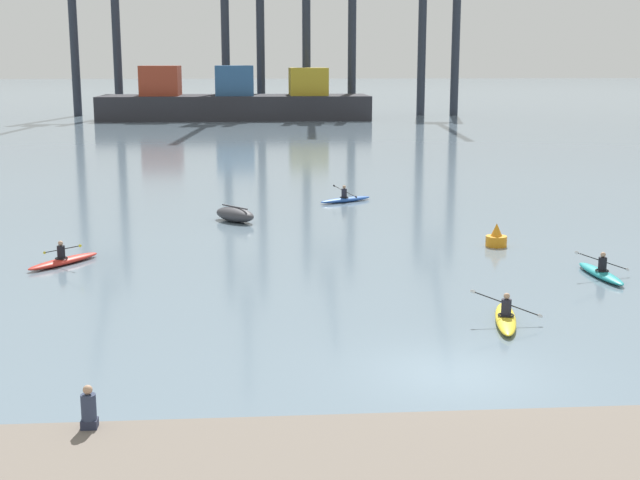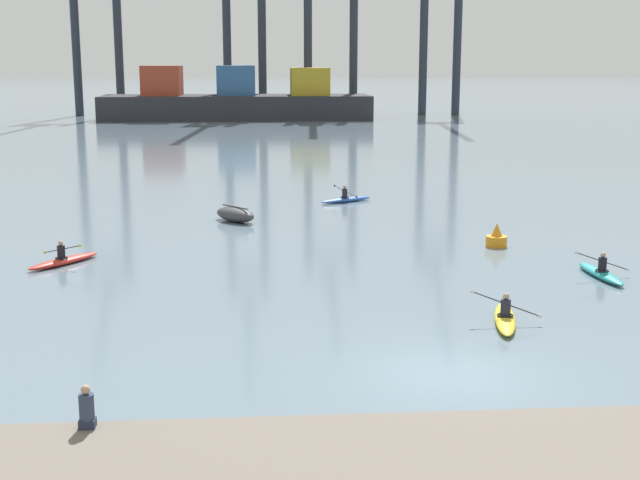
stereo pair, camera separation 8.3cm
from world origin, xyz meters
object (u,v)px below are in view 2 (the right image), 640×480
at_px(gantry_crane_east, 443,1).
at_px(channel_buoy, 496,238).
at_px(kayak_red, 63,260).
at_px(kayak_blue, 346,199).
at_px(seated_onlooker, 87,409).
at_px(capsized_dinghy, 235,214).
at_px(kayak_yellow, 505,317).
at_px(kayak_teal, 601,273).
at_px(gantry_crane_east_mid, 331,0).
at_px(container_barge, 236,100).

relative_size(gantry_crane_east, channel_buoy, 36.02).
height_order(gantry_crane_east, kayak_red, gantry_crane_east).
height_order(kayak_blue, seated_onlooker, seated_onlooker).
bearing_deg(kayak_blue, capsized_dinghy, -137.08).
relative_size(gantry_crane_east, seated_onlooker, 40.24).
bearing_deg(capsized_dinghy, kayak_yellow, -64.30).
relative_size(capsized_dinghy, kayak_teal, 0.79).
xyz_separation_m(gantry_crane_east_mid, kayak_teal, (1.54, -96.95, -16.17)).
relative_size(kayak_yellow, kayak_red, 1.12).
bearing_deg(kayak_teal, kayak_blue, 112.67).
relative_size(gantry_crane_east_mid, seated_onlooker, 35.66).
xyz_separation_m(gantry_crane_east_mid, capsized_dinghy, (-12.00, -84.66, -16.00)).
relative_size(container_barge, gantry_crane_east, 1.01).
bearing_deg(kayak_red, gantry_crane_east, 69.75).
bearing_deg(gantry_crane_east_mid, kayak_teal, -89.09).
bearing_deg(kayak_teal, gantry_crane_east, 81.47).
height_order(container_barge, kayak_teal, container_barge).
bearing_deg(kayak_yellow, channel_buoy, 75.78).
distance_m(gantry_crane_east, kayak_red, 101.17).
relative_size(kayak_teal, kayak_red, 1.11).
height_order(kayak_blue, kayak_yellow, kayak_yellow).
xyz_separation_m(container_barge, seated_onlooker, (-0.77, -103.88, -1.59)).
bearing_deg(channel_buoy, kayak_red, -173.39).
distance_m(container_barge, channel_buoy, 85.90).
bearing_deg(channel_buoy, seated_onlooker, -125.56).
height_order(gantry_crane_east, channel_buoy, gantry_crane_east).
height_order(container_barge, kayak_red, container_barge).
relative_size(container_barge, kayak_red, 11.80).
distance_m(kayak_yellow, kayak_red, 17.32).
xyz_separation_m(capsized_dinghy, kayak_red, (-6.44, -8.76, -0.18)).
bearing_deg(gantry_crane_east, kayak_yellow, -100.86).
bearing_deg(container_barge, kayak_teal, -80.52).
xyz_separation_m(kayak_blue, kayak_red, (-12.50, -14.39, 0.00)).
distance_m(capsized_dinghy, kayak_red, 10.88).
bearing_deg(kayak_yellow, seated_onlooker, -143.12).
relative_size(kayak_blue, seated_onlooker, 3.61).
relative_size(capsized_dinghy, kayak_yellow, 0.78).
relative_size(gantry_crane_east, kayak_yellow, 10.45).
xyz_separation_m(channel_buoy, seated_onlooker, (-13.55, -18.96, 0.61)).
distance_m(kayak_teal, kayak_red, 20.29).
height_order(gantry_crane_east_mid, capsized_dinghy, gantry_crane_east_mid).
bearing_deg(kayak_teal, container_barge, 99.48).
height_order(capsized_dinghy, seated_onlooker, seated_onlooker).
bearing_deg(kayak_yellow, capsized_dinghy, 115.70).
bearing_deg(seated_onlooker, gantry_crane_east_mid, 82.60).
distance_m(gantry_crane_east_mid, kayak_teal, 98.30).
distance_m(capsized_dinghy, kayak_blue, 8.27).
bearing_deg(kayak_red, kayak_yellow, -30.60).
relative_size(container_barge, kayak_blue, 11.28).
relative_size(capsized_dinghy, seated_onlooker, 3.02).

